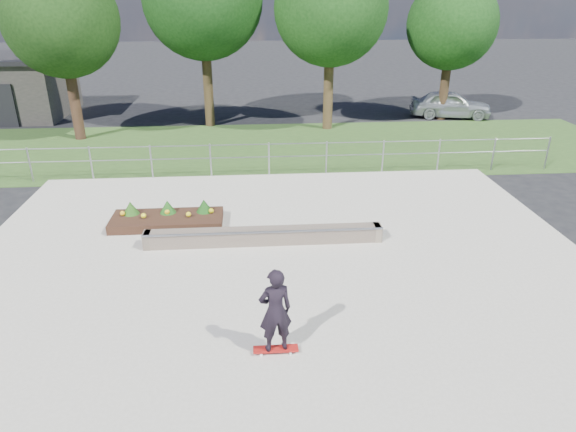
# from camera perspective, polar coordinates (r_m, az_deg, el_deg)

# --- Properties ---
(ground) EXTENTS (120.00, 120.00, 0.00)m
(ground) POSITION_cam_1_polar(r_m,az_deg,el_deg) (11.22, -0.44, -8.29)
(ground) COLOR black
(ground) RESTS_ON ground
(grass_verge) EXTENTS (30.00, 8.00, 0.02)m
(grass_verge) POSITION_cam_1_polar(r_m,az_deg,el_deg) (21.34, -2.51, 7.59)
(grass_verge) COLOR #29461C
(grass_verge) RESTS_ON ground
(concrete_slab) EXTENTS (15.00, 15.00, 0.06)m
(concrete_slab) POSITION_cam_1_polar(r_m,az_deg,el_deg) (11.20, -0.44, -8.16)
(concrete_slab) COLOR #ACA799
(concrete_slab) RESTS_ON ground
(fence) EXTENTS (20.06, 0.06, 1.20)m
(fence) POSITION_cam_1_polar(r_m,az_deg,el_deg) (17.77, -2.14, 6.81)
(fence) COLOR gray
(fence) RESTS_ON ground
(tree_far_left) EXTENTS (4.55, 4.55, 7.15)m
(tree_far_left) POSITION_cam_1_polar(r_m,az_deg,el_deg) (23.68, -23.89, 19.26)
(tree_far_left) COLOR #311C13
(tree_far_left) RESTS_ON ground
(tree_mid_right) EXTENTS (4.90, 4.90, 7.70)m
(tree_mid_right) POSITION_cam_1_polar(r_m,az_deg,el_deg) (23.77, 4.78, 21.98)
(tree_mid_right) COLOR #382816
(tree_mid_right) RESTS_ON ground
(tree_far_right) EXTENTS (4.20, 4.20, 6.60)m
(tree_far_right) POSITION_cam_1_polar(r_m,az_deg,el_deg) (26.82, 17.76, 19.60)
(tree_far_right) COLOR black
(tree_far_right) RESTS_ON ground
(grind_ledge) EXTENTS (6.00, 0.44, 0.43)m
(grind_ledge) POSITION_cam_1_polar(r_m,az_deg,el_deg) (12.99, -2.68, -2.23)
(grind_ledge) COLOR brown
(grind_ledge) RESTS_ON concrete_slab
(planter_bed) EXTENTS (3.00, 1.20, 0.61)m
(planter_bed) POSITION_cam_1_polar(r_m,az_deg,el_deg) (14.43, -13.26, -0.19)
(planter_bed) COLOR black
(planter_bed) RESTS_ON concrete_slab
(skateboarder) EXTENTS (0.80, 0.49, 1.68)m
(skateboarder) POSITION_cam_1_polar(r_m,az_deg,el_deg) (8.92, -1.42, -10.50)
(skateboarder) COLOR white
(skateboarder) RESTS_ON concrete_slab
(parked_car) EXTENTS (4.21, 2.42, 1.35)m
(parked_car) POSITION_cam_1_polar(r_m,az_deg,el_deg) (27.79, 17.61, 11.76)
(parked_car) COLOR #A0A6A9
(parked_car) RESTS_ON ground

